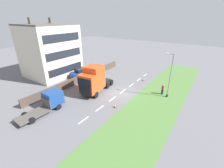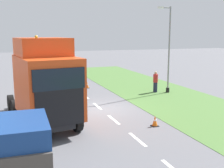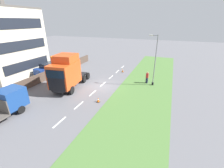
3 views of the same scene
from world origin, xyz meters
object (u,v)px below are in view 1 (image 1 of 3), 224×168
at_px(lamp_post, 169,78).
at_px(lorry_cab, 93,80).
at_px(pedestrian, 163,90).
at_px(traffic_cone_trailing, 143,79).
at_px(parked_car, 81,73).
at_px(flatbed_truck, 50,101).
at_px(traffic_cone_lead, 115,106).

bearing_deg(lamp_post, lorry_cab, 28.11).
distance_m(lamp_post, pedestrian, 2.59).
xyz_separation_m(pedestrian, traffic_cone_trailing, (4.90, -3.67, -0.58)).
bearing_deg(parked_car, lamp_post, -165.20).
relative_size(parked_car, traffic_cone_trailing, 7.98).
height_order(lamp_post, traffic_cone_trailing, lamp_post).
xyz_separation_m(parked_car, pedestrian, (-16.64, -1.95, -0.10)).
height_order(flatbed_truck, pedestrian, flatbed_truck).
distance_m(parked_car, pedestrian, 16.75).
height_order(parked_car, traffic_cone_trailing, parked_car).
relative_size(flatbed_truck, traffic_cone_lead, 10.78).
height_order(lorry_cab, lamp_post, lamp_post).
bearing_deg(traffic_cone_trailing, traffic_cone_lead, 93.43).
bearing_deg(flatbed_truck, parked_car, 117.28).
bearing_deg(lorry_cab, lamp_post, -159.79).
xyz_separation_m(lamp_post, pedestrian, (0.83, -0.44, -2.42)).
bearing_deg(lorry_cab, pedestrian, -155.87).
bearing_deg(lorry_cab, parked_car, -38.05).
distance_m(flatbed_truck, pedestrian, 17.30).
bearing_deg(parked_car, pedestrian, -163.47).
bearing_deg(parked_car, flatbed_truck, 125.33).
xyz_separation_m(lorry_cab, lamp_post, (-10.46, -5.59, 0.93)).
distance_m(pedestrian, traffic_cone_trailing, 6.15).
bearing_deg(pedestrian, lorry_cab, 32.04).
bearing_deg(traffic_cone_lead, parked_car, -24.97).
distance_m(lorry_cab, pedestrian, 11.45).
bearing_deg(flatbed_truck, traffic_cone_lead, 38.49).
height_order(parked_car, lamp_post, lamp_post).
bearing_deg(lamp_post, traffic_cone_trailing, -35.62).
xyz_separation_m(flatbed_truck, traffic_cone_trailing, (-6.45, -16.72, -1.04)).
height_order(flatbed_truck, lamp_post, lamp_post).
distance_m(flatbed_truck, traffic_cone_lead, 8.96).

